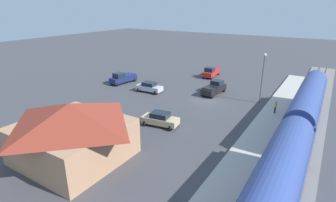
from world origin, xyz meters
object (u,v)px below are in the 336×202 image
sedan_silver (149,87)px  station_building (72,130)px  pickup_black (214,88)px  sedan_tan (160,119)px  light_pole_near_platform (263,72)px  pedestrian_on_platform (275,106)px  passenger_train (295,138)px  pickup_red (211,72)px  pickup_navy (123,78)px

sedan_silver → station_building: bearing=106.4°
pickup_black → sedan_tan: pickup_black is taller
sedan_silver → light_pole_near_platform: 18.35m
pedestrian_on_platform → sedan_tan: size_ratio=0.36×
pedestrian_on_platform → sedan_silver: pedestrian_on_platform is taller
passenger_train → pickup_red: passenger_train is taller
sedan_tan → passenger_train: bearing=176.6°
station_building → pickup_red: bearing=-87.8°
sedan_silver → pickup_navy: pickup_navy is taller
passenger_train → sedan_silver: size_ratio=8.46×
passenger_train → pedestrian_on_platform: size_ratio=22.72×
pickup_black → pickup_navy: bearing=10.0°
sedan_silver → sedan_tan: 13.76m
passenger_train → light_pole_near_platform: bearing=-66.7°
station_building → light_pole_near_platform: bearing=-113.8°
sedan_tan → light_pole_near_platform: size_ratio=0.63×
station_building → sedan_tan: size_ratio=2.13×
passenger_train → sedan_silver: (24.14, -11.22, -1.98)m
sedan_silver → passenger_train: bearing=155.1°
passenger_train → light_pole_near_platform: (6.80, -15.78, 1.89)m
pedestrian_on_platform → pickup_black: 11.37m
sedan_tan → pickup_red: size_ratio=0.86×
pickup_navy → sedan_tan: bearing=143.7°
station_building → pickup_black: size_ratio=1.80×
station_building → pickup_navy: 26.55m
pickup_black → sedan_tan: 15.26m
passenger_train → sedan_tan: (15.05, -0.89, -1.98)m
sedan_tan → light_pole_near_platform: light_pole_near_platform is taller
station_building → light_pole_near_platform: (-11.20, -25.40, 1.82)m
passenger_train → sedan_silver: 26.70m
passenger_train → pickup_black: 21.67m
pedestrian_on_platform → light_pole_near_platform: size_ratio=0.23×
pickup_navy → pickup_red: same height
passenger_train → pickup_black: bearing=-48.3°
pickup_red → station_building: bearing=92.2°
pickup_black → light_pole_near_platform: 8.43m
station_building → sedan_tan: 11.11m
pickup_red → sedan_tan: bearing=99.7°
pedestrian_on_platform → pickup_red: size_ratio=0.31×
pedestrian_on_platform → pickup_navy: (27.82, -1.23, -0.25)m
station_building → sedan_silver: size_ratio=2.18×
sedan_tan → pickup_red: (4.34, -25.53, 0.15)m
pickup_navy → passenger_train: bearing=157.5°
sedan_silver → pickup_red: pickup_red is taller
light_pole_near_platform → pickup_red: bearing=-40.2°
pickup_red → pedestrian_on_platform: bearing=136.9°
passenger_train → pickup_black: size_ratio=6.99×
pickup_red → sedan_silver: bearing=72.6°
station_building → pickup_navy: (13.65, -22.70, -1.90)m
sedan_tan → pickup_black: bearing=-92.6°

